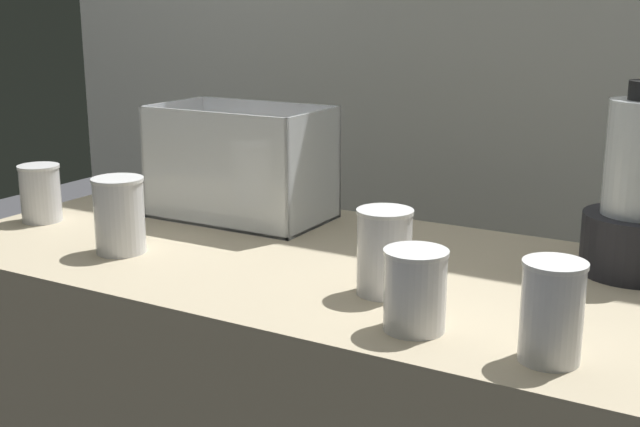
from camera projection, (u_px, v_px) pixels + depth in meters
The scene contains 8 objects.
back_wall_unit at pixel (478, 30), 1.99m from camera, with size 2.60×0.24×2.50m.
carrot_display_bin at pixel (245, 183), 1.69m from camera, with size 0.35×0.20×0.23m.
blender_pitcher at pixel (639, 202), 1.33m from camera, with size 0.17×0.17×0.31m.
juice_cup_mango_far_left at pixel (41, 197), 1.67m from camera, with size 0.08×0.08×0.12m.
juice_cup_orange_left at pixel (120, 220), 1.46m from camera, with size 0.09×0.09×0.13m.
juice_cup_orange_middle at pixel (384, 255), 1.25m from camera, with size 0.09×0.09×0.13m.
juice_cup_mango_right at pixel (415, 295), 1.11m from camera, with size 0.09×0.09×0.11m.
juice_cup_carrot_far_right at pixel (551, 316), 1.01m from camera, with size 0.08×0.08×0.13m.
Camera 1 is at (0.68, -1.19, 1.34)m, focal length 46.36 mm.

